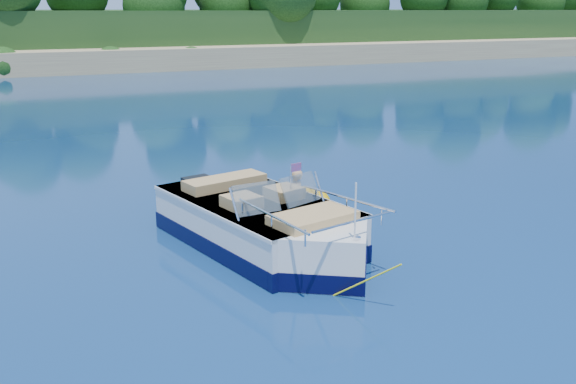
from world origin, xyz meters
name	(u,v)px	position (x,y,z in m)	size (l,w,h in m)	color
ground	(360,241)	(0.00, 0.00, 0.00)	(160.00, 160.00, 0.00)	#08203E
shoreline	(59,40)	(0.00, 63.77, 0.98)	(170.00, 59.00, 6.00)	#927555
motorboat	(268,230)	(-1.73, 0.27, 0.38)	(2.94, 5.74, 1.95)	silver
tow_tube	(296,202)	(-0.20, 2.45, 0.10)	(1.84, 1.84, 0.40)	#F7B000
boy	(296,206)	(-0.18, 2.47, 0.00)	(0.50, 0.33, 1.37)	tan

